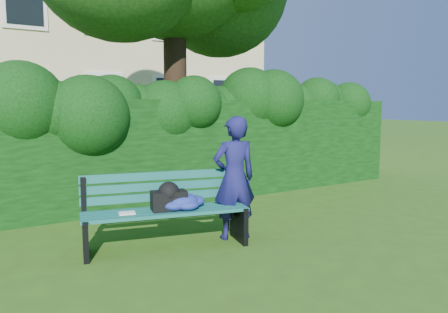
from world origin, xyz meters
TOP-DOWN VIEW (x-y plane):
  - ground at (0.00, 0.00)m, footprint 80.00×80.00m
  - hedge at (0.00, 2.20)m, footprint 10.00×1.00m
  - park_bench at (-1.25, -0.13)m, footprint 2.02×1.00m
  - man_reading at (-0.39, -0.26)m, footprint 0.63×0.48m

SIDE VIEW (x-z plane):
  - ground at x=0.00m, z-range 0.00..0.00m
  - park_bench at x=-1.25m, z-range 0.05..0.94m
  - man_reading at x=-0.39m, z-range 0.00..1.57m
  - hedge at x=0.00m, z-range 0.00..1.80m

